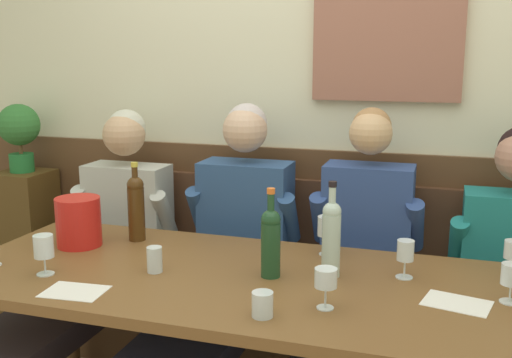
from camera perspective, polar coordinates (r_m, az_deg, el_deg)
The scene contains 22 objects.
room_wall_back at distance 3.04m, azimuth 5.63°, elevation 8.79°, with size 6.80×0.12×2.80m.
wood_wainscot_panel at distance 3.15m, azimuth 5.05°, elevation -7.03°, with size 6.80×0.03×1.09m, color brown.
wall_bench at distance 3.06m, azimuth 4.07°, elevation -12.93°, with size 2.60×0.42×0.94m.
dining_table at distance 2.26m, azimuth -0.18°, elevation -11.05°, with size 2.30×0.91×0.75m.
person_center_right_seat at distance 2.94m, azimuth -15.54°, elevation -7.29°, with size 0.53×1.34×1.28m.
person_right_seat at distance 2.67m, azimuth -3.42°, elevation -8.36°, with size 0.54×1.34×1.33m.
person_left_seat at distance 2.52m, azimuth 9.28°, elevation -10.02°, with size 0.50×1.33×1.33m.
ice_bucket at distance 2.67m, azimuth -16.47°, elevation -3.90°, with size 0.19×0.19×0.21m, color red.
wine_bottle_green_tall at distance 2.21m, azimuth 7.15°, elevation -5.36°, with size 0.07×0.07×0.36m.
wine_bottle_clear_water at distance 2.20m, azimuth 1.40°, elevation -5.80°, with size 0.07×0.07×0.33m.
wine_bottle_amber_mid at distance 2.67m, azimuth -11.30°, elevation -2.52°, with size 0.07×0.07×0.35m.
wine_glass_mid_left at distance 2.26m, azimuth 13.97°, elevation -6.81°, with size 0.06×0.06×0.14m.
wine_glass_center_front at distance 2.16m, azimuth 23.06°, elevation -8.52°, with size 0.07×0.07×0.13m.
wine_glass_right_end at distance 1.96m, azimuth 6.63°, elevation -9.49°, with size 0.07×0.07×0.14m.
wine_glass_mid_right at distance 2.46m, azimuth 6.71°, elevation -4.54°, with size 0.07×0.07×0.16m.
wine_glass_left_end at distance 2.36m, azimuth -19.48°, elevation -6.13°, with size 0.07×0.07×0.15m.
water_tumbler_right at distance 2.30m, azimuth -9.59°, elevation -7.54°, with size 0.06×0.06×0.10m, color silver.
water_tumbler_left at distance 1.91m, azimuth 0.62°, elevation -11.80°, with size 0.07×0.07×0.08m, color silver.
tasting_sheet_left_guest at distance 2.20m, azimuth -16.80°, elevation -10.17°, with size 0.21×0.15×0.00m, color white.
tasting_sheet_right_guest at distance 2.12m, azimuth 18.50°, elevation -11.09°, with size 0.21×0.15×0.00m, color white.
corner_pedestal at distance 3.71m, azimuth -20.73°, elevation -6.30°, with size 0.28×0.28×0.91m, color #503817.
potted_plant at distance 3.56m, azimuth -21.53°, elevation 4.37°, with size 0.23×0.23×0.38m.
Camera 1 is at (0.64, -1.88, 1.55)m, focal length 42.20 mm.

